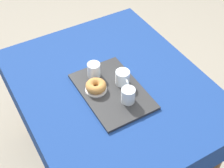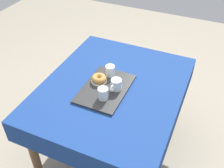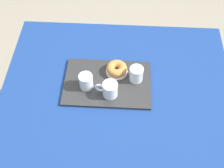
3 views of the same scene
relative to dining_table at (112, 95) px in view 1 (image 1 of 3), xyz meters
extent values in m
plane|color=gray|center=(0.00, 0.00, -0.64)|extent=(6.00, 6.00, 0.00)
cube|color=navy|center=(0.00, 0.00, 0.07)|extent=(1.20, 0.99, 0.04)
cube|color=navy|center=(0.00, -0.49, -0.02)|extent=(1.20, 0.01, 0.14)
cube|color=navy|center=(0.00, 0.49, -0.02)|extent=(1.20, 0.01, 0.14)
cube|color=navy|center=(0.60, 0.00, -0.02)|extent=(0.01, 0.99, 0.14)
cylinder|color=brown|center=(-0.51, -0.40, -0.30)|extent=(0.06, 0.06, 0.69)
cylinder|color=brown|center=(0.51, -0.40, -0.30)|extent=(0.06, 0.06, 0.69)
cylinder|color=brown|center=(0.51, 0.40, -0.30)|extent=(0.06, 0.06, 0.69)
cube|color=#2D2D2D|center=(-0.05, 0.03, 0.10)|extent=(0.45, 0.31, 0.02)
cylinder|color=white|center=(-0.03, -0.04, 0.15)|extent=(0.08, 0.08, 0.08)
cylinder|color=maroon|center=(-0.03, -0.04, 0.14)|extent=(0.07, 0.07, 0.06)
torus|color=white|center=(-0.08, -0.04, 0.15)|extent=(0.06, 0.02, 0.05)
cylinder|color=white|center=(-0.16, 0.00, 0.15)|extent=(0.07, 0.07, 0.08)
cylinder|color=silver|center=(-0.16, 0.00, 0.14)|extent=(0.06, 0.06, 0.06)
cylinder|color=white|center=(0.10, 0.06, 0.15)|extent=(0.07, 0.07, 0.08)
cylinder|color=silver|center=(0.10, 0.06, 0.13)|extent=(0.06, 0.06, 0.04)
cylinder|color=white|center=(-0.01, 0.10, 0.11)|extent=(0.12, 0.12, 0.01)
torus|color=#BC7F3D|center=(-0.01, 0.10, 0.13)|extent=(0.11, 0.11, 0.04)
camera|label=1|loc=(-1.07, 0.62, 1.33)|focal=51.41mm
camera|label=2|loc=(-1.35, -0.59, 1.31)|focal=42.31mm
camera|label=3|loc=(0.03, -0.93, 1.37)|focal=48.67mm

